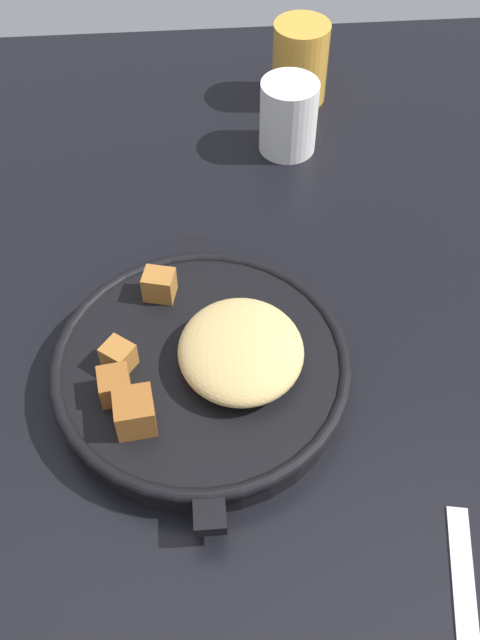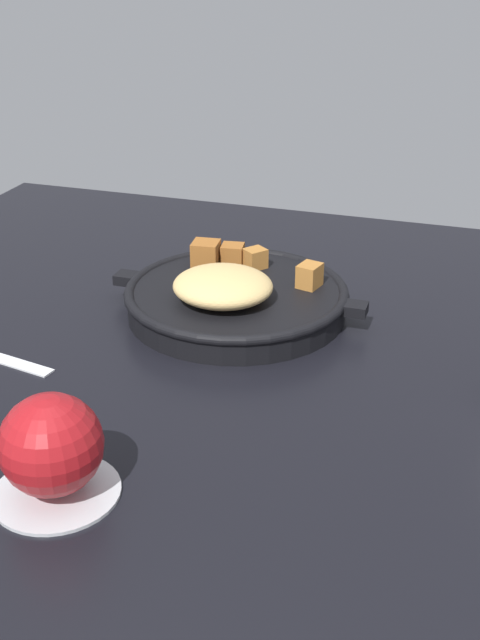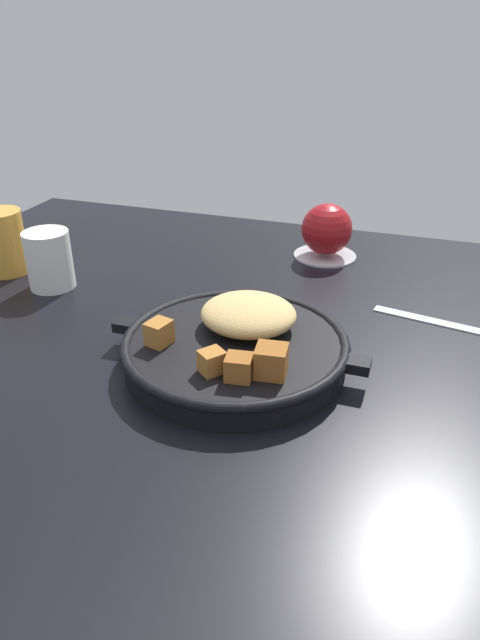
{
  "view_description": "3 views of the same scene",
  "coord_description": "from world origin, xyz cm",
  "views": [
    {
      "loc": [
        39.99,
        -5.54,
        52.9
      ],
      "look_at": [
        1.55,
        -2.49,
        5.41
      ],
      "focal_mm": 41.01,
      "sensor_mm": 36.0,
      "label": 1
    },
    {
      "loc": [
        -22.6,
        74.05,
        40.7
      ],
      "look_at": [
        0.23,
        3.75,
        4.27
      ],
      "focal_mm": 45.69,
      "sensor_mm": 36.0,
      "label": 2
    },
    {
      "loc": [
        22.03,
        -58.41,
        35.35
      ],
      "look_at": [
        3.05,
        -2.05,
        3.5
      ],
      "focal_mm": 32.41,
      "sensor_mm": 36.0,
      "label": 3
    }
  ],
  "objects": [
    {
      "name": "saucer_plate",
      "position": [
        7.07,
        29.51,
        0.3
      ],
      "size": [
        10.15,
        10.15,
        0.6
      ],
      "primitive_type": "cylinder",
      "color": "#B7BABF",
      "rests_on": "ground_plane"
    },
    {
      "name": "butter_knife",
      "position": [
        26.92,
        11.23,
        0.18
      ],
      "size": [
        19.81,
        5.22,
        0.36
      ],
      "primitive_type": "cube",
      "rotation": [
        0.0,
        0.0,
        -0.18
      ],
      "color": "silver",
      "rests_on": "ground_plane"
    },
    {
      "name": "red_apple",
      "position": [
        7.07,
        29.51,
        4.66
      ],
      "size": [
        8.13,
        8.13,
        8.13
      ],
      "primitive_type": "sphere",
      "color": "maroon",
      "rests_on": "saucer_plate"
    },
    {
      "name": "cast_iron_skillet",
      "position": [
        3.89,
        -5.68,
        2.34
      ],
      "size": [
        29.88,
        25.53,
        6.54
      ],
      "color": "black",
      "rests_on": "ground_plane"
    },
    {
      "name": "ground_plane",
      "position": [
        0.0,
        0.0,
        -1.2
      ],
      "size": [
        109.82,
        87.94,
        2.4
      ],
      "primitive_type": "cube",
      "color": "black"
    },
    {
      "name": "juice_glass_amber",
      "position": [
        -37.88,
        7.81,
        4.78
      ],
      "size": [
        6.65,
        6.65,
        9.55
      ],
      "primitive_type": "cylinder",
      "color": "gold",
      "rests_on": "ground_plane"
    },
    {
      "name": "white_creamer_pitcher",
      "position": [
        -28.07,
        5.26,
        4.18
      ],
      "size": [
        6.43,
        6.43,
        8.36
      ],
      "primitive_type": "cylinder",
      "color": "white",
      "rests_on": "ground_plane"
    }
  ]
}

